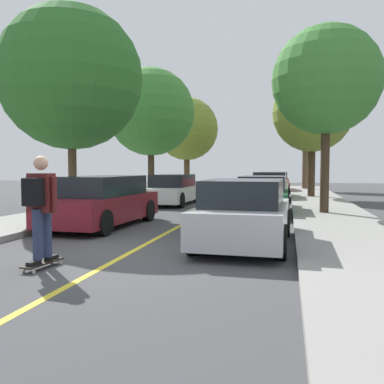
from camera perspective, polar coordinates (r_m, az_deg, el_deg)
name	(u,v)px	position (r m, az deg, el deg)	size (l,w,h in m)	color
ground	(126,255)	(8.07, -8.93, -8.44)	(80.00, 80.00, 0.00)	#424244
sidewalk_right	(375,263)	(7.63, 23.68, -8.83)	(2.50, 56.00, 0.14)	gray
center_line	(180,226)	(11.82, -1.67, -4.63)	(0.12, 39.20, 0.01)	gold
parked_car_left_nearest	(102,202)	(11.92, -12.10, -1.28)	(1.94, 4.41, 1.41)	maroon
parked_car_left_near	(172,190)	(18.66, -2.73, 0.28)	(1.84, 4.37, 1.34)	white
parked_car_right_nearest	(245,213)	(8.91, 7.21, -2.92)	(1.89, 4.04, 1.39)	#B7B7BC
parked_car_right_near	(263,195)	(15.32, 9.63, -0.41)	(1.88, 4.35, 1.34)	#1E5B33
parked_car_right_far	(271,186)	(22.11, 10.66, 0.85)	(1.91, 4.33, 1.42)	#BCAD89
parked_car_right_farthest	(275,182)	(29.20, 11.22, 1.35)	(2.01, 4.72, 1.36)	maroon
street_tree_left_nearest	(71,78)	(15.02, -16.18, 14.68)	(4.78, 4.78, 6.89)	#4C3823
street_tree_left_near	(151,112)	(22.58, -5.64, 10.78)	(4.62, 4.62, 6.75)	#3D2D1E
street_tree_left_far	(187,129)	(30.26, -0.72, 8.58)	(4.49, 4.49, 6.53)	#4C3823
street_tree_right_nearest	(326,80)	(14.99, 17.86, 14.28)	(3.59, 3.59, 6.20)	#3D2D1E
street_tree_right_near	(312,113)	(23.06, 16.09, 10.36)	(4.13, 4.13, 6.46)	#3D2D1E
street_tree_right_far	(306,127)	(31.52, 15.24, 8.56)	(2.96, 2.96, 5.98)	brown
skateboard	(43,263)	(7.33, -19.66, -9.10)	(0.30, 0.86, 0.10)	black
skateboarder	(40,202)	(7.16, -19.98, -1.34)	(0.59, 0.71, 1.73)	black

